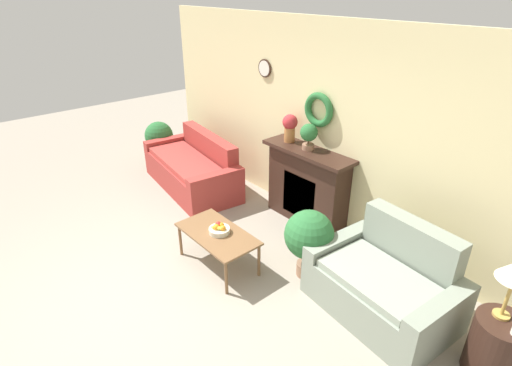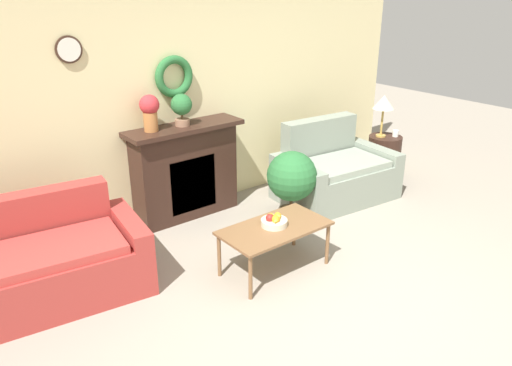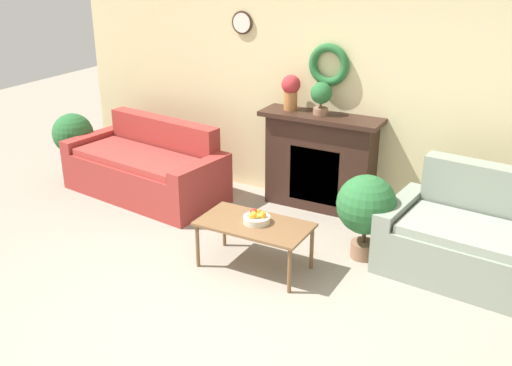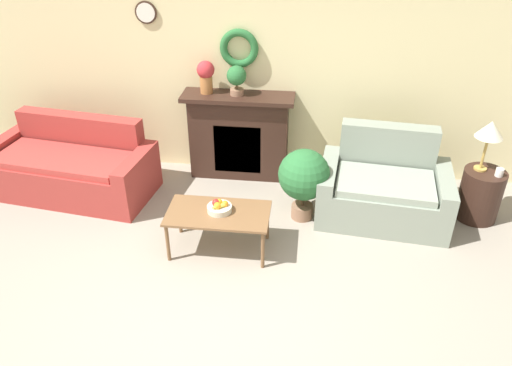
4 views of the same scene
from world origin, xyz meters
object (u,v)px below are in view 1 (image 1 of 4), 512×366
Objects in this scene: fireplace at (307,186)px; side_table_by_loveseat at (496,348)px; loveseat_right at (385,284)px; vase_on_mantel_left at (290,126)px; couch_left at (193,169)px; potted_plant_floor_by_couch at (159,138)px; coffee_table at (217,236)px; potted_plant_floor_by_loveseat at (309,236)px; fruit_bowl at (219,229)px; potted_plant_on_mantel at (309,134)px.

side_table_by_loveseat is (2.76, -0.64, -0.26)m from fireplace.
vase_on_mantel_left is (-2.09, 0.69, 0.98)m from loveseat_right.
vase_on_mantel_left reaches higher than couch_left.
potted_plant_floor_by_couch reaches higher than side_table_by_loveseat.
fireplace is at bearing 10.34° from potted_plant_floor_by_couch.
couch_left is 1.95m from vase_on_mantel_left.
coffee_table is 2.89m from side_table_by_loveseat.
couch_left is 2.78m from potted_plant_floor_by_loveseat.
loveseat_right is 2.55× the size of side_table_by_loveseat.
vase_on_mantel_left is at bearing 11.84° from potted_plant_floor_by_couch.
fireplace is at bearing 133.63° from potted_plant_floor_by_loveseat.
couch_left is 1.37× the size of loveseat_right.
side_table_by_loveseat is (4.69, -0.02, -0.02)m from couch_left.
potted_plant_floor_by_couch is (-2.74, -0.57, -0.79)m from vase_on_mantel_left.
vase_on_mantel_left is (-0.40, 1.54, 0.90)m from coffee_table.
vase_on_mantel_left reaches higher than fruit_bowl.
potted_plant_floor_by_loveseat is at bearing 39.33° from coffee_table.
potted_plant_floor_by_couch is at bearing -169.88° from potted_plant_on_mantel.
loveseat_right is 1.46× the size of coffee_table.
fireplace reaches higher than fruit_bowl.
potted_plant_floor_by_couch is (-3.10, -0.55, -0.78)m from potted_plant_on_mantel.
potted_plant_on_mantel is (-1.73, 0.67, 0.97)m from loveseat_right.
potted_plant_on_mantel is at bearing 25.28° from couch_left.
fruit_bowl is (1.96, -0.89, 0.19)m from couch_left.
fruit_bowl is (-1.69, -0.83, 0.18)m from loveseat_right.
fruit_bowl is at bearing -141.34° from potted_plant_floor_by_loveseat.
couch_left is at bearing 179.78° from side_table_by_loveseat.
loveseat_right is 2.09m from potted_plant_on_mantel.
vase_on_mantel_left is at bearing 168.37° from side_table_by_loveseat.
side_table_by_loveseat is at bearing -0.70° from potted_plant_floor_by_couch.
side_table_by_loveseat reaches higher than coffee_table.
loveseat_right is 1.05m from side_table_by_loveseat.
potted_plant_floor_by_couch is at bearing 175.61° from potted_plant_floor_by_loveseat.
potted_plant_floor_by_loveseat is (0.81, 0.67, 0.12)m from coffee_table.
potted_plant_floor_by_couch is 3.96m from potted_plant_floor_by_loveseat.
vase_on_mantel_left is 1.10× the size of potted_plant_on_mantel.
fireplace is 1.52m from fruit_bowl.
potted_plant_on_mantel is at bearing 167.29° from side_table_by_loveseat.
potted_plant_floor_by_loveseat is at bearing 2.51° from couch_left.
side_table_by_loveseat is at bearing -12.71° from potted_plant_on_mantel.
coffee_table is at bearing -17.52° from couch_left.
potted_plant_on_mantel is (-0.04, 1.50, 0.79)m from fruit_bowl.
fruit_bowl is 0.30× the size of potted_plant_floor_by_couch.
potted_plant_floor_by_loveseat is at bearing -173.17° from side_table_by_loveseat.
fireplace is 5.46× the size of fruit_bowl.
loveseat_right is 1.89m from fruit_bowl.
coffee_table is 1.74× the size of side_table_by_loveseat.
fruit_bowl is at bearing -162.27° from side_table_by_loveseat.
loveseat_right is (3.64, -0.07, 0.01)m from couch_left.
fireplace is at bearing 90.67° from coffee_table.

